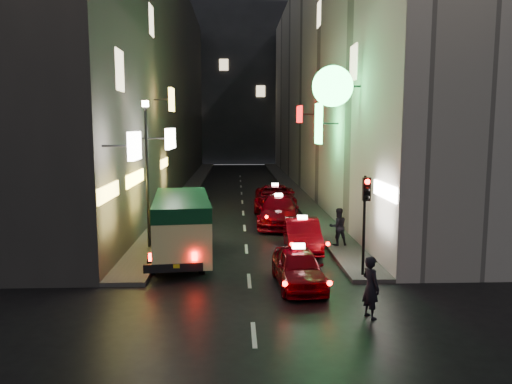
{
  "coord_description": "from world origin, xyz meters",
  "views": [
    {
      "loc": [
        -0.44,
        -8.23,
        5.35
      ],
      "look_at": [
        0.42,
        13.0,
        2.51
      ],
      "focal_mm": 35.0,
      "sensor_mm": 36.0,
      "label": 1
    }
  ],
  "objects": [
    {
      "name": "building_left",
      "position": [
        -8.0,
        33.99,
        9.0
      ],
      "size": [
        7.64,
        52.0,
        18.0
      ],
      "color": "#383533",
      "rests_on": "ground"
    },
    {
      "name": "building_right",
      "position": [
        8.0,
        33.99,
        9.0
      ],
      "size": [
        8.11,
        52.0,
        18.0
      ],
      "color": "beige",
      "rests_on": "ground"
    },
    {
      "name": "building_far",
      "position": [
        0.0,
        66.0,
        11.0
      ],
      "size": [
        30.0,
        10.0,
        22.0
      ],
      "primitive_type": "cube",
      "color": "#35353A",
      "rests_on": "ground"
    },
    {
      "name": "sidewalk_left",
      "position": [
        -4.25,
        34.0,
        0.07
      ],
      "size": [
        1.5,
        52.0,
        0.15
      ],
      "primitive_type": "cube",
      "color": "#494643",
      "rests_on": "ground"
    },
    {
      "name": "sidewalk_right",
      "position": [
        4.25,
        34.0,
        0.07
      ],
      "size": [
        1.5,
        52.0,
        0.15
      ],
      "primitive_type": "cube",
      "color": "#494643",
      "rests_on": "ground"
    },
    {
      "name": "minibus",
      "position": [
        -2.6,
        11.37,
        1.62
      ],
      "size": [
        2.7,
        6.14,
        2.56
      ],
      "color": "#F2F097",
      "rests_on": "ground"
    },
    {
      "name": "taxi_near",
      "position": [
        1.63,
        7.91,
        0.74
      ],
      "size": [
        2.18,
        4.78,
        1.66
      ],
      "color": "#680007",
      "rests_on": "ground"
    },
    {
      "name": "taxi_second",
      "position": [
        2.4,
        12.71,
        0.79
      ],
      "size": [
        2.23,
        5.03,
        1.75
      ],
      "color": "#680007",
      "rests_on": "ground"
    },
    {
      "name": "taxi_third",
      "position": [
        1.85,
        18.21,
        0.91
      ],
      "size": [
        2.87,
        5.93,
        1.99
      ],
      "color": "#680007",
      "rests_on": "ground"
    },
    {
      "name": "taxi_far",
      "position": [
        2.04,
        23.01,
        0.91
      ],
      "size": [
        2.67,
        5.83,
        1.99
      ],
      "color": "#680007",
      "rests_on": "ground"
    },
    {
      "name": "pedestrian_crossing",
      "position": [
        3.3,
        5.03,
        1.0
      ],
      "size": [
        0.64,
        0.77,
        2.0
      ],
      "primitive_type": "imported",
      "rotation": [
        0.0,
        0.0,
        1.96
      ],
      "color": "black",
      "rests_on": "ground"
    },
    {
      "name": "pedestrian_sidewalk",
      "position": [
        4.01,
        12.97,
        1.08
      ],
      "size": [
        0.76,
        0.53,
        1.86
      ],
      "primitive_type": "imported",
      "rotation": [
        0.0,
        0.0,
        3.29
      ],
      "color": "black",
      "rests_on": "sidewalk_right"
    },
    {
      "name": "traffic_light",
      "position": [
        4.0,
        8.47,
        2.69
      ],
      "size": [
        0.26,
        0.43,
        3.5
      ],
      "color": "black",
      "rests_on": "sidewalk_right"
    },
    {
      "name": "lamp_post",
      "position": [
        -4.2,
        13.0,
        3.72
      ],
      "size": [
        0.28,
        0.28,
        6.22
      ],
      "color": "black",
      "rests_on": "sidewalk_left"
    }
  ]
}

